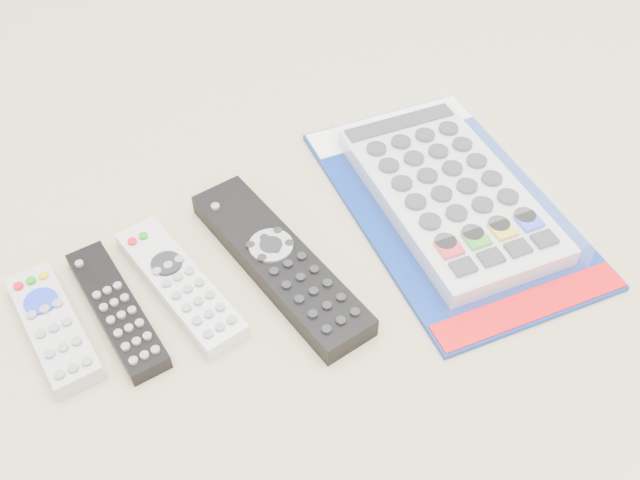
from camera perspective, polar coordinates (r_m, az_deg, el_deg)
remote_small_grey at (r=0.69m, az=-20.56°, el=-6.54°), size 0.04×0.14×0.02m
remote_slim_black at (r=0.68m, az=-15.95°, el=-5.35°), size 0.04×0.16×0.02m
remote_silver_dvd at (r=0.69m, az=-11.15°, el=-3.46°), size 0.06×0.18×0.02m
remote_large_black at (r=0.69m, az=-3.27°, el=-1.77°), size 0.07×0.24×0.03m
jumbo_remote_packaged at (r=0.76m, az=10.31°, el=3.87°), size 0.26×0.36×0.04m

